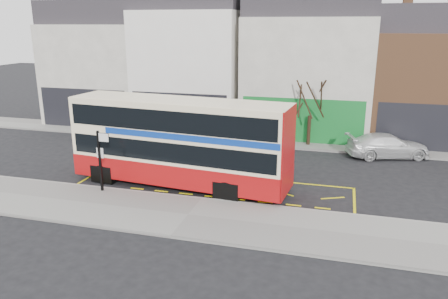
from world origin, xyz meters
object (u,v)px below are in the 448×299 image
(bus_stop_post, at_px, (101,155))
(street_tree_right, at_px, (311,89))
(double_decker_bus, at_px, (180,142))
(car_silver, at_px, (155,129))
(street_tree_left, at_px, (81,81))
(car_white, at_px, (388,146))
(car_grey, at_px, (249,137))

(bus_stop_post, xyz_separation_m, street_tree_right, (9.05, 11.33, 1.98))
(double_decker_bus, xyz_separation_m, car_silver, (-5.13, 8.21, -1.60))
(double_decker_bus, xyz_separation_m, bus_stop_post, (-3.34, -2.02, -0.40))
(double_decker_bus, bearing_deg, street_tree_left, 144.57)
(car_silver, distance_m, street_tree_left, 8.47)
(car_white, bearing_deg, double_decker_bus, 109.65)
(car_grey, bearing_deg, street_tree_left, 95.39)
(double_decker_bus, xyz_separation_m, street_tree_right, (5.71, 9.31, 1.59))
(car_white, xyz_separation_m, street_tree_right, (-4.99, 1.18, 3.22))
(double_decker_bus, height_order, street_tree_left, street_tree_left)
(car_silver, relative_size, car_white, 0.90)
(car_silver, bearing_deg, bus_stop_post, -179.57)
(bus_stop_post, bearing_deg, car_silver, 99.81)
(car_grey, bearing_deg, car_silver, 106.44)
(car_white, bearing_deg, street_tree_left, 65.48)
(double_decker_bus, distance_m, street_tree_left, 16.77)
(bus_stop_post, height_order, car_grey, bus_stop_post)
(car_white, bearing_deg, car_grey, 71.70)
(double_decker_bus, relative_size, car_grey, 2.87)
(street_tree_right, bearing_deg, car_grey, -164.83)
(car_grey, relative_size, street_tree_left, 0.76)
(bus_stop_post, distance_m, car_grey, 11.54)
(double_decker_bus, distance_m, car_grey, 8.61)
(double_decker_bus, height_order, car_grey, double_decker_bus)
(car_white, bearing_deg, car_silver, 72.16)
(bus_stop_post, xyz_separation_m, car_silver, (-1.80, 10.22, -1.20))
(car_silver, xyz_separation_m, street_tree_right, (10.85, 1.10, 3.18))
(car_silver, height_order, car_grey, car_silver)
(bus_stop_post, bearing_deg, street_tree_right, 51.21)
(street_tree_left, height_order, street_tree_right, street_tree_right)
(car_white, height_order, street_tree_left, street_tree_left)
(double_decker_bus, relative_size, car_white, 2.27)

